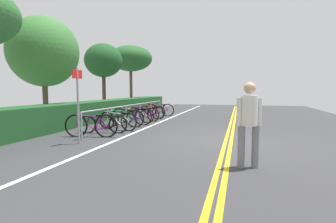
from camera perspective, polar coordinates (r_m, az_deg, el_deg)
ground_plane at (r=8.10m, az=12.93°, el=-6.43°), size 37.21×12.16×0.05m
centre_line_yellow_inner at (r=8.09m, az=13.50°, el=-6.26°), size 33.49×0.10×0.00m
centre_line_yellow_outer at (r=8.10m, az=12.36°, el=-6.23°), size 33.49×0.10×0.00m
bike_lane_stripe_white at (r=8.85m, az=-8.94°, el=-5.24°), size 33.49×0.12×0.00m
bike_rack at (r=11.92m, az=-7.47°, el=0.55°), size 8.15×0.05×0.87m
bicycle_0 at (r=8.88m, az=-16.30°, el=-2.93°), size 0.50×1.75×0.79m
bicycle_1 at (r=9.53m, az=-14.01°, el=-2.68°), size 0.61×1.71×0.68m
bicycle_2 at (r=10.17m, az=-10.86°, el=-2.00°), size 0.53×1.73×0.74m
bicycle_3 at (r=10.91m, az=-9.83°, el=-1.45°), size 0.52×1.77×0.77m
bicycle_4 at (r=11.48m, az=-7.95°, el=-1.07°), size 0.51×1.78×0.78m
bicycle_5 at (r=12.28m, az=-6.69°, el=-0.89°), size 0.46×1.62×0.69m
bicycle_6 at (r=13.01m, az=-5.31°, el=-0.54°), size 0.48×1.73×0.70m
bicycle_7 at (r=13.77m, az=-4.23°, el=-0.26°), size 0.46×1.71×0.69m
bicycle_8 at (r=14.53m, az=-3.46°, el=0.01°), size 0.59×1.66×0.69m
bicycle_9 at (r=15.22m, az=-1.88°, el=0.36°), size 0.49×1.70×0.75m
pedestrian at (r=5.36m, az=17.12°, el=-1.54°), size 0.32×0.47×1.68m
sign_post_near at (r=7.79m, az=-18.93°, el=2.75°), size 0.36×0.08×2.14m
hedge_backdrop at (r=14.28m, az=-13.65°, el=0.43°), size 17.10×1.32×0.96m
tree_mid at (r=12.66m, az=-25.32°, el=11.58°), size 2.91×2.91×4.62m
tree_far_right at (r=16.70m, az=-13.81°, el=10.61°), size 2.26×2.26×4.30m
tree_extra at (r=20.34m, az=-8.08°, el=11.25°), size 3.21×3.21×4.81m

